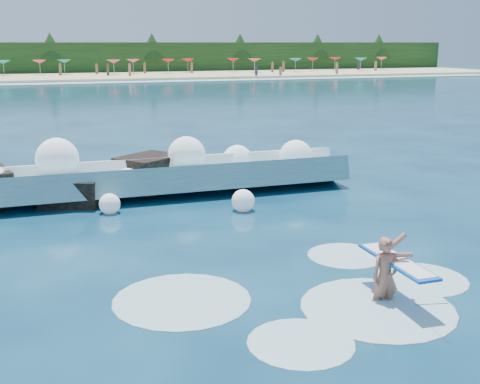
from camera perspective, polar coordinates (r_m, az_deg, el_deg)
The scene contains 11 objects.
ground at distance 13.67m, azimuth -3.26°, elevation -7.31°, with size 200.00×200.00×0.00m, color #082741.
beach at distance 90.47m, azimuth -17.02°, elevation 10.37°, with size 140.00×20.00×0.40m, color tan.
wet_band at distance 79.50m, azimuth -16.68°, elevation 9.86°, with size 140.00×5.00×0.08m, color silver.
treeline at distance 100.36m, azimuth -17.36°, elevation 11.96°, with size 140.00×4.00×5.00m, color black.
breaking_wave at distance 20.17m, azimuth -13.57°, elevation 0.86°, with size 17.12×2.71×1.48m.
rock_cluster at distance 20.30m, azimuth -16.93°, elevation 0.51°, with size 8.33×3.37×1.39m.
surfer_with_board at distance 12.15m, azimuth 13.86°, elevation -7.51°, with size 0.85×2.80×1.60m.
wave_spray at distance 20.10m, azimuth -13.60°, elevation 2.19°, with size 14.98×4.53×2.04m.
surf_foam at distance 12.28m, azimuth 8.36°, elevation -9.99°, with size 8.97×5.45×0.15m.
beach_umbrellas at distance 92.96m, azimuth -17.23°, elevation 11.70°, with size 111.28×6.51×0.50m.
beachgoers at distance 86.69m, azimuth -19.66°, elevation 10.63°, with size 100.51×13.32×1.93m.
Camera 1 is at (-3.39, -12.28, 4.96)m, focal length 45.00 mm.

